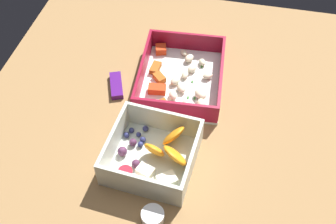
{
  "coord_description": "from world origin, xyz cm",
  "views": [
    {
      "loc": [
        -49.27,
        -8.9,
        63.55
      ],
      "look_at": [
        -1.53,
        1.27,
        4.0
      ],
      "focal_mm": 42.42,
      "sensor_mm": 36.0,
      "label": 1
    }
  ],
  "objects_px": {
    "fruit_bowl": "(154,154)",
    "candy_bar": "(116,85)",
    "paper_cup_liner": "(153,216)",
    "pasta_container": "(180,78)"
  },
  "relations": [
    {
      "from": "fruit_bowl",
      "to": "candy_bar",
      "type": "bearing_deg",
      "value": 36.86
    },
    {
      "from": "pasta_container",
      "to": "paper_cup_liner",
      "type": "relative_size",
      "value": 5.79
    },
    {
      "from": "fruit_bowl",
      "to": "paper_cup_liner",
      "type": "height_order",
      "value": "fruit_bowl"
    },
    {
      "from": "paper_cup_liner",
      "to": "pasta_container",
      "type": "bearing_deg",
      "value": 2.65
    },
    {
      "from": "pasta_container",
      "to": "paper_cup_liner",
      "type": "distance_m",
      "value": 0.31
    },
    {
      "from": "candy_bar",
      "to": "fruit_bowl",
      "type": "bearing_deg",
      "value": -143.14
    },
    {
      "from": "candy_bar",
      "to": "paper_cup_liner",
      "type": "bearing_deg",
      "value": -152.1
    },
    {
      "from": "candy_bar",
      "to": "paper_cup_liner",
      "type": "distance_m",
      "value": 0.31
    },
    {
      "from": "paper_cup_liner",
      "to": "fruit_bowl",
      "type": "bearing_deg",
      "value": 11.71
    },
    {
      "from": "fruit_bowl",
      "to": "candy_bar",
      "type": "xyz_separation_m",
      "value": [
        0.16,
        0.12,
        -0.02
      ]
    }
  ]
}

